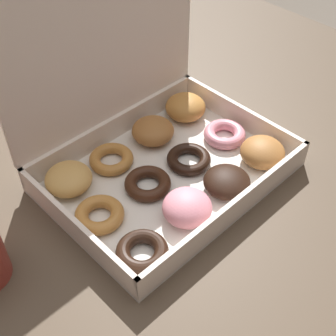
# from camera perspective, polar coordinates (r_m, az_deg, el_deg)

# --- Properties ---
(dining_table) EXTENTS (1.27, 1.02, 0.77)m
(dining_table) POSITION_cam_1_polar(r_m,az_deg,el_deg) (0.90, -0.29, -2.68)
(dining_table) COLOR #4C3D2D
(dining_table) RESTS_ON ground_plane
(donut_box) EXTENTS (0.39, 0.30, 0.34)m
(donut_box) POSITION_cam_1_polar(r_m,az_deg,el_deg) (0.78, -1.33, 3.19)
(donut_box) COLOR silver
(donut_box) RESTS_ON dining_table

